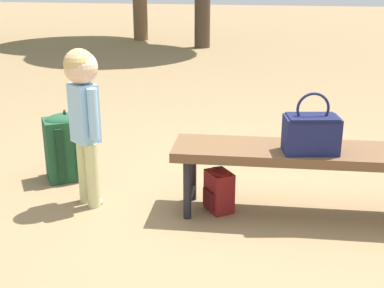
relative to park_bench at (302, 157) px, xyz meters
name	(u,v)px	position (x,y,z in m)	size (l,w,h in m)	color
ground_plane	(238,204)	(0.39, -0.08, -0.39)	(40.00, 40.00, 0.00)	#8C704C
park_bench	(302,157)	(0.00, 0.00, 0.00)	(1.62, 0.50, 0.45)	brown
handbag	(311,132)	(-0.04, 0.07, 0.18)	(0.35, 0.24, 0.37)	#191E4C
child_standing	(83,103)	(1.37, 0.10, 0.30)	(0.24, 0.21, 1.04)	#CCCC8C
backpack_large	(67,144)	(1.69, -0.30, -0.13)	(0.39, 0.37, 0.53)	#1E4C2D
backpack_small	(219,189)	(0.51, 0.04, -0.24)	(0.22, 0.23, 0.31)	maroon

